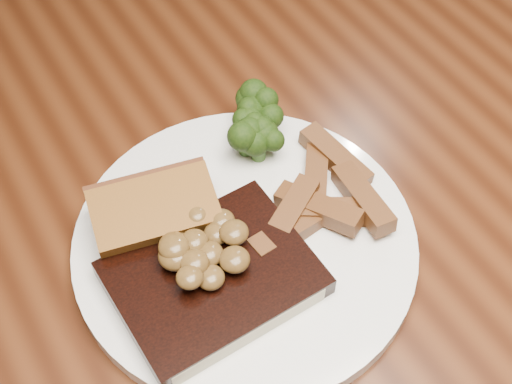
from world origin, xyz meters
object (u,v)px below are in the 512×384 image
dining_table (241,256)px  garlic_bread (157,224)px  plate (245,245)px  steak (213,279)px  potato_wedges (313,193)px

dining_table → garlic_bread: garlic_bread is taller
plate → dining_table: bearing=65.8°
plate → garlic_bread: size_ratio=2.85×
dining_table → steak: size_ratio=10.40×
plate → garlic_bread: bearing=141.2°
plate → garlic_bread: 0.08m
garlic_bread → plate: bearing=-26.2°
steak → potato_wedges: 0.12m
potato_wedges → plate: bearing=-175.8°
dining_table → plate: plate is taller
plate → potato_wedges: (0.07, 0.01, 0.02)m
dining_table → potato_wedges: potato_wedges is taller
steak → garlic_bread: same height
garlic_bread → potato_wedges: bearing=-5.0°
steak → plate: bearing=27.7°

